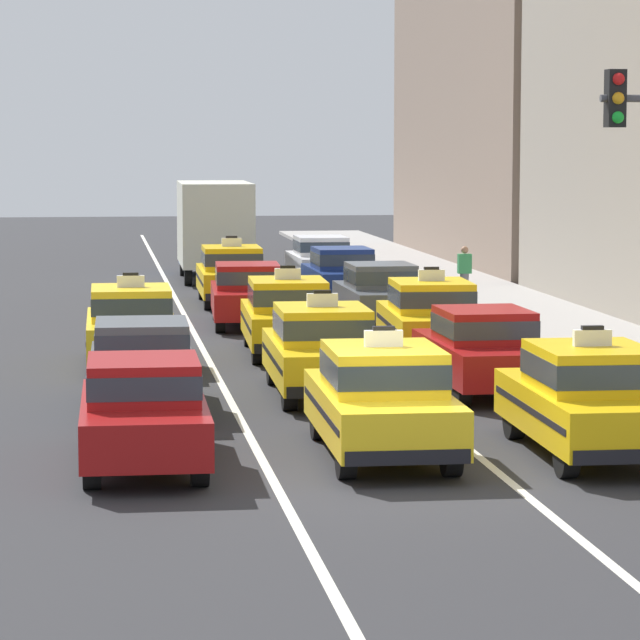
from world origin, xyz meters
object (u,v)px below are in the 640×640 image
object	(u,v)px
sedan_left_nearest	(144,409)
sedan_right_fourth	(380,292)
taxi_center_nearest	(382,399)
sedan_right_fifth	(342,273)
taxi_center_second	(322,349)
sedan_left_second	(142,363)
taxi_center_third	(287,315)
sedan_right_second	(483,348)
sedan_center_fourth	(247,293)
taxi_center_fifth	(231,274)
taxi_right_nearest	(589,398)
pedestrian_near_crosswalk	(464,276)
box_truck_center_sixth	(213,226)
taxi_right_third	(430,317)
sedan_right_sixth	(321,259)
taxi_left_third	(131,325)

from	to	relation	value
sedan_left_nearest	sedan_right_fourth	xyz separation A→B (m)	(6.45, 17.42, 0.00)
taxi_center_nearest	sedan_right_fifth	xyz separation A→B (m)	(2.91, 23.33, -0.03)
taxi_center_second	sedan_right_fourth	size ratio (longest dim) A/B	1.06
sedan_left_second	taxi_center_third	xyz separation A→B (m)	(3.36, 7.24, 0.03)
sedan_left_nearest	sedan_right_fourth	size ratio (longest dim) A/B	1.00
sedan_right_fourth	sedan_right_fifth	world-z (taller)	same
taxi_center_second	sedan_right_second	xyz separation A→B (m)	(2.99, -0.06, -0.03)
sedan_left_nearest	sedan_right_fifth	world-z (taller)	same
sedan_center_fourth	sedan_right_fourth	bearing A→B (deg)	-7.30
sedan_left_second	taxi_center_second	distance (m)	3.53
taxi_center_nearest	taxi_center_fifth	world-z (taller)	same
sedan_left_second	taxi_right_nearest	size ratio (longest dim) A/B	0.94
sedan_left_nearest	pedestrian_near_crosswalk	size ratio (longest dim) A/B	2.62
box_truck_center_sixth	taxi_right_third	size ratio (longest dim) A/B	1.51
sedan_right_fourth	taxi_right_third	bearing A→B (deg)	-89.63
taxi_right_nearest	sedan_right_fourth	distance (m)	17.47
sedan_left_second	taxi_right_nearest	distance (m)	8.10
sedan_right_sixth	sedan_center_fourth	bearing A→B (deg)	-106.62
taxi_center_third	sedan_right_second	distance (m)	6.69
sedan_left_nearest	sedan_left_second	size ratio (longest dim) A/B	1.00
taxi_center_second	sedan_right_fifth	size ratio (longest dim) A/B	1.06
taxi_center_third	pedestrian_near_crosswalk	xyz separation A→B (m)	(5.80, 8.27, 0.11)
sedan_right_sixth	sedan_left_nearest	bearing A→B (deg)	-102.65
sedan_left_nearest	taxi_right_third	world-z (taller)	taxi_right_third
taxi_right_nearest	sedan_right_sixth	xyz separation A→B (m)	(0.05, 29.40, -0.03)
sedan_center_fourth	sedan_right_sixth	xyz separation A→B (m)	(3.43, 11.50, 0.00)
taxi_center_second	taxi_right_nearest	world-z (taller)	same
pedestrian_near_crosswalk	sedan_right_sixth	bearing A→B (deg)	106.88
sedan_right_second	sedan_right_fourth	bearing A→B (deg)	89.75
sedan_right_sixth	taxi_center_third	bearing A→B (deg)	-100.21
taxi_center_nearest	taxi_center_third	bearing A→B (deg)	90.04
sedan_left_nearest	pedestrian_near_crosswalk	distance (m)	22.43
taxi_left_third	taxi_center_third	distance (m)	3.72
taxi_right_nearest	sedan_right_sixth	distance (m)	29.40
sedan_left_nearest	taxi_right_nearest	size ratio (longest dim) A/B	0.94
taxi_left_third	sedan_center_fourth	size ratio (longest dim) A/B	1.04
sedan_center_fourth	pedestrian_near_crosswalk	distance (m)	6.66
taxi_center_fifth	pedestrian_near_crosswalk	bearing A→B (deg)	-26.18
taxi_right_nearest	pedestrian_near_crosswalk	distance (m)	20.65
taxi_center_second	taxi_center_third	world-z (taller)	same
taxi_center_second	sedan_right_fifth	xyz separation A→B (m)	(2.99, 17.43, -0.03)
sedan_right_second	pedestrian_near_crosswalk	world-z (taller)	pedestrian_near_crosswalk
sedan_right_fifth	pedestrian_near_crosswalk	distance (m)	4.31
taxi_center_fifth	box_truck_center_sixth	xyz separation A→B (m)	(0.12, 8.69, 0.90)
sedan_left_nearest	sedan_right_second	world-z (taller)	same
taxi_left_third	pedestrian_near_crosswalk	size ratio (longest dim) A/B	2.77
sedan_right_fifth	taxi_right_nearest	bearing A→B (deg)	-89.70
taxi_right_third	pedestrian_near_crosswalk	bearing A→B (deg)	72.83
taxi_center_third	sedan_right_sixth	distance (m)	17.47
sedan_right_second	sedan_right_sixth	bearing A→B (deg)	89.55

